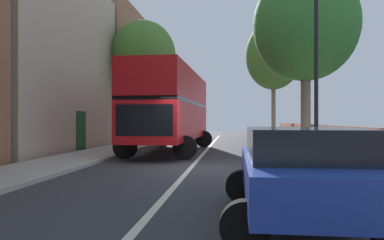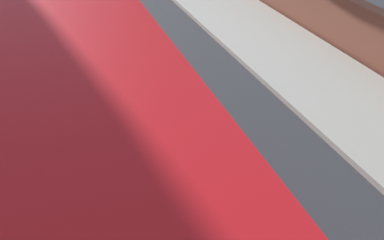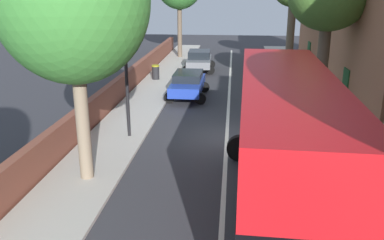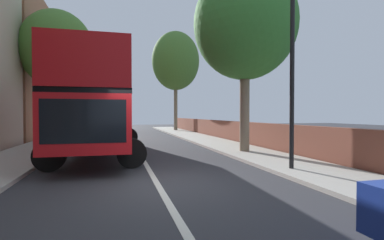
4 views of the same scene
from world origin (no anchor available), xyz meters
The scene contains 0 objects.
Camera 2 is at (-0.84, 5.00, 4.61)m, focal length 36.38 mm.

